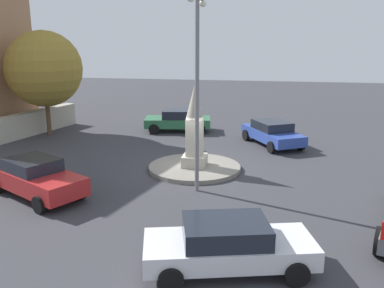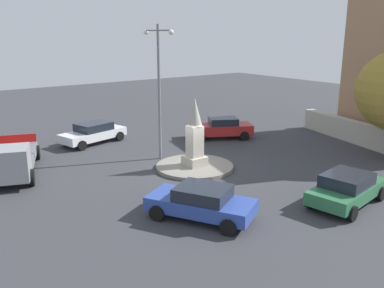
{
  "view_description": "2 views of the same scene",
  "coord_description": "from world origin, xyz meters",
  "px_view_note": "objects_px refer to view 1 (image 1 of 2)",
  "views": [
    {
      "loc": [
        -18.47,
        -3.14,
        6.08
      ],
      "look_at": [
        -0.81,
        -0.02,
        1.44
      ],
      "focal_mm": 39.57,
      "sensor_mm": 36.0,
      "label": 1
    },
    {
      "loc": [
        17.35,
        -12.88,
        7.27
      ],
      "look_at": [
        -0.23,
        -0.01,
        1.35
      ],
      "focal_mm": 38.56,
      "sensor_mm": 36.0,
      "label": 2
    }
  ],
  "objects_px": {
    "car_white_passing": "(228,244)",
    "tree_near_wall": "(44,69)",
    "monument": "(195,129)",
    "car_blue_parked_left": "(272,133)",
    "car_green_approaching": "(178,120)",
    "car_red_parked_right": "(35,177)",
    "streetlamp": "(197,74)"
  },
  "relations": [
    {
      "from": "car_white_passing",
      "to": "tree_near_wall",
      "type": "height_order",
      "value": "tree_near_wall"
    },
    {
      "from": "monument",
      "to": "car_blue_parked_left",
      "type": "height_order",
      "value": "monument"
    },
    {
      "from": "monument",
      "to": "tree_near_wall",
      "type": "xyz_separation_m",
      "value": [
        5.49,
        10.19,
        2.14
      ]
    },
    {
      "from": "tree_near_wall",
      "to": "monument",
      "type": "bearing_deg",
      "value": -118.29
    },
    {
      "from": "car_blue_parked_left",
      "to": "car_green_approaching",
      "type": "relative_size",
      "value": 1.04
    },
    {
      "from": "car_white_passing",
      "to": "car_green_approaching",
      "type": "height_order",
      "value": "car_green_approaching"
    },
    {
      "from": "car_white_passing",
      "to": "monument",
      "type": "bearing_deg",
      "value": 15.51
    },
    {
      "from": "monument",
      "to": "car_red_parked_right",
      "type": "height_order",
      "value": "monument"
    },
    {
      "from": "car_red_parked_right",
      "to": "tree_near_wall",
      "type": "xyz_separation_m",
      "value": [
        9.8,
        4.7,
        3.31
      ]
    },
    {
      "from": "streetlamp",
      "to": "car_blue_parked_left",
      "type": "bearing_deg",
      "value": -20.87
    },
    {
      "from": "car_red_parked_right",
      "to": "monument",
      "type": "bearing_deg",
      "value": -51.84
    },
    {
      "from": "streetlamp",
      "to": "car_green_approaching",
      "type": "height_order",
      "value": "streetlamp"
    },
    {
      "from": "car_green_approaching",
      "to": "car_white_passing",
      "type": "bearing_deg",
      "value": -163.7
    },
    {
      "from": "tree_near_wall",
      "to": "car_red_parked_right",
      "type": "bearing_deg",
      "value": -154.38
    },
    {
      "from": "streetlamp",
      "to": "car_red_parked_right",
      "type": "distance_m",
      "value": 7.37
    },
    {
      "from": "streetlamp",
      "to": "car_red_parked_right",
      "type": "xyz_separation_m",
      "value": [
        -1.64,
        6.04,
        -3.9
      ]
    },
    {
      "from": "streetlamp",
      "to": "tree_near_wall",
      "type": "relative_size",
      "value": 1.21
    },
    {
      "from": "car_blue_parked_left",
      "to": "car_white_passing",
      "type": "bearing_deg",
      "value": 174.76
    },
    {
      "from": "car_blue_parked_left",
      "to": "tree_near_wall",
      "type": "xyz_separation_m",
      "value": [
        0.23,
        13.76,
        3.35
      ]
    },
    {
      "from": "car_red_parked_right",
      "to": "car_green_approaching",
      "type": "distance_m",
      "value": 12.53
    },
    {
      "from": "streetlamp",
      "to": "tree_near_wall",
      "type": "distance_m",
      "value": 13.5
    },
    {
      "from": "streetlamp",
      "to": "tree_near_wall",
      "type": "xyz_separation_m",
      "value": [
        8.16,
        10.74,
        -0.59
      ]
    },
    {
      "from": "car_white_passing",
      "to": "car_red_parked_right",
      "type": "distance_m",
      "value": 8.8
    },
    {
      "from": "car_blue_parked_left",
      "to": "car_red_parked_right",
      "type": "height_order",
      "value": "car_red_parked_right"
    },
    {
      "from": "monument",
      "to": "car_green_approaching",
      "type": "xyz_separation_m",
      "value": [
        7.83,
        2.42,
        -1.19
      ]
    },
    {
      "from": "monument",
      "to": "streetlamp",
      "type": "relative_size",
      "value": 0.49
    },
    {
      "from": "car_white_passing",
      "to": "car_red_parked_right",
      "type": "bearing_deg",
      "value": 62.6
    },
    {
      "from": "car_blue_parked_left",
      "to": "monument",
      "type": "bearing_deg",
      "value": 145.81
    },
    {
      "from": "car_blue_parked_left",
      "to": "car_green_approaching",
      "type": "height_order",
      "value": "car_green_approaching"
    },
    {
      "from": "streetlamp",
      "to": "car_green_approaching",
      "type": "distance_m",
      "value": 11.6
    },
    {
      "from": "monument",
      "to": "car_red_parked_right",
      "type": "bearing_deg",
      "value": 128.16
    },
    {
      "from": "car_red_parked_right",
      "to": "tree_near_wall",
      "type": "relative_size",
      "value": 0.74
    }
  ]
}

